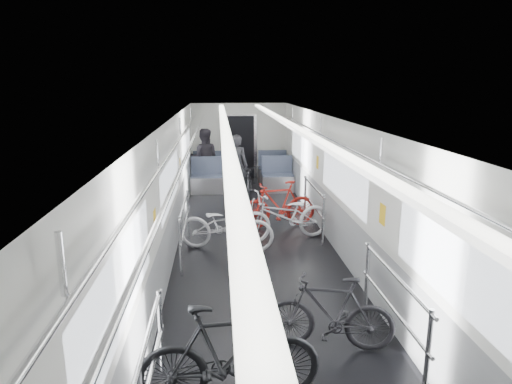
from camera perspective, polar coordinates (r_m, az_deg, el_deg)
car_shell at (r=9.57m, az=-0.71°, el=2.06°), size 3.02×14.01×2.41m
bike_left_mid at (r=4.57m, az=-3.32°, el=-19.66°), size 1.79×0.61×1.06m
bike_left_far at (r=8.45m, az=-3.77°, el=-4.16°), size 1.88×1.02×0.94m
bike_right_near at (r=5.50m, az=9.22°, el=-14.65°), size 1.55×0.75×0.90m
bike_right_mid at (r=8.91m, az=3.69°, el=-2.99°), size 2.02×1.16×1.00m
bike_right_far at (r=9.71m, az=2.83°, el=-1.57°), size 1.73×0.81×1.00m
bike_aisle at (r=12.41m, az=-0.91°, el=1.60°), size 0.73×1.80×0.93m
person_standing at (r=12.42m, az=-2.44°, el=3.37°), size 0.70×0.56×1.68m
person_seated at (r=13.45m, az=-6.48°, el=4.20°), size 0.87×0.70×1.74m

